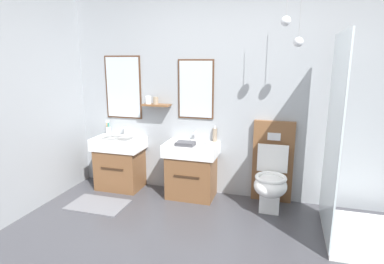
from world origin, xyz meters
TOP-DOWN VIEW (x-y plane):
  - wall_back at (-0.01, 1.78)m, footprint 4.40×0.61m
  - bath_mat at (-1.44, 0.96)m, footprint 0.68×0.44m
  - vanity_sink_left at (-1.44, 1.54)m, footprint 0.65×0.46m
  - tap_on_left_sink at (-1.44, 1.70)m, footprint 0.03×0.13m
  - vanity_sink_right at (-0.44, 1.54)m, footprint 0.65×0.46m
  - tap_on_right_sink at (-0.44, 1.70)m, footprint 0.03×0.13m
  - toilet at (0.54, 1.52)m, footprint 0.48×0.62m
  - toothbrush_cup at (-1.69, 1.69)m, footprint 0.07×0.07m
  - soap_dispenser at (-0.18, 1.70)m, footprint 0.06×0.06m
  - folded_hand_towel at (-0.48, 1.41)m, footprint 0.22×0.16m
  - shower_tray at (1.39, 1.05)m, footprint 0.98×0.95m

SIDE VIEW (x-z plane):
  - bath_mat at x=-1.44m, z-range 0.00..0.01m
  - vanity_sink_left at x=-1.44m, z-range 0.02..0.72m
  - vanity_sink_right at x=-0.44m, z-range 0.02..0.72m
  - toilet at x=0.54m, z-range -0.12..0.88m
  - shower_tray at x=1.39m, z-range -0.57..1.38m
  - folded_hand_towel at x=-0.48m, z-range 0.70..0.74m
  - toothbrush_cup at x=-1.69m, z-range 0.66..0.85m
  - tap_on_left_sink at x=-1.44m, z-range 0.71..0.83m
  - tap_on_right_sink at x=-0.44m, z-range 0.71..0.83m
  - soap_dispenser at x=-0.18m, z-range 0.69..0.89m
  - wall_back at x=-0.01m, z-range 0.00..2.52m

